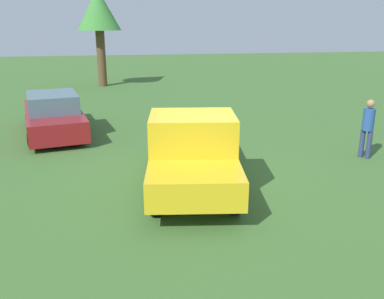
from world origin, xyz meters
TOP-DOWN VIEW (x-y plane):
  - ground_plane at (0.00, 0.00)m, footprint 80.00×80.00m
  - pickup_truck at (0.11, -0.35)m, footprint 5.04×2.57m
  - sedan_near at (-5.51, -4.26)m, footprint 4.97×2.74m
  - person_bystander at (-1.20, 4.96)m, footprint 0.45×0.45m
  - tree_back_left at (-16.49, -2.92)m, footprint 2.52×2.52m

SIDE VIEW (x-z plane):
  - ground_plane at x=0.00m, z-range 0.00..0.00m
  - sedan_near at x=-5.51m, z-range -0.06..1.39m
  - pickup_truck at x=0.11m, z-range 0.03..1.84m
  - person_bystander at x=-1.20m, z-range 0.11..1.81m
  - tree_back_left at x=-16.49m, z-range 1.48..7.07m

